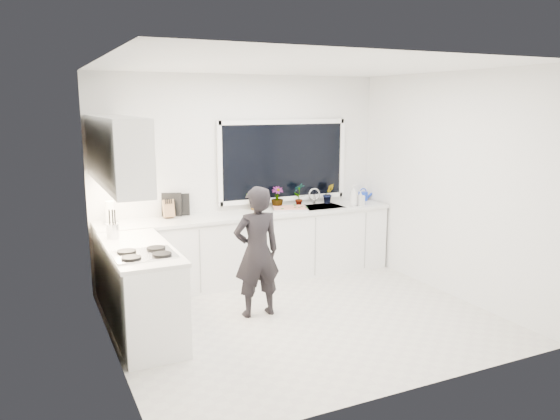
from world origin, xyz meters
TOP-DOWN VIEW (x-y plane):
  - floor at (0.00, 0.00)m, footprint 4.00×3.50m
  - wall_back at (0.00, 1.76)m, footprint 4.00×0.02m
  - wall_left at (-2.01, 0.00)m, footprint 0.02×3.50m
  - wall_right at (2.01, 0.00)m, footprint 0.02×3.50m
  - ceiling at (0.00, 0.00)m, footprint 4.00×3.50m
  - window at (0.60, 1.73)m, footprint 1.80×0.02m
  - base_cabinets_back at (0.00, 1.45)m, footprint 3.92×0.58m
  - base_cabinets_left at (-1.67, 0.35)m, footprint 0.58×1.60m
  - countertop_back at (0.00, 1.44)m, footprint 3.94×0.62m
  - countertop_left at (-1.67, 0.35)m, footprint 0.62×1.60m
  - upper_cabinets at (-1.79, 0.70)m, footprint 0.34×2.10m
  - sink at (1.05, 1.45)m, footprint 0.58×0.42m
  - faucet at (1.05, 1.65)m, footprint 0.03×0.03m
  - stovetop at (-1.69, -0.00)m, footprint 0.56×0.48m
  - person at (-0.41, 0.30)m, footprint 0.54×0.36m
  - pizza_tray at (0.54, 1.42)m, footprint 0.56×0.48m
  - pizza at (0.54, 1.42)m, footprint 0.51×0.43m
  - watering_can at (1.85, 1.61)m, footprint 0.17×0.17m
  - paper_towel_roll at (-1.76, 1.55)m, footprint 0.14×0.14m
  - knife_block at (-1.05, 1.59)m, footprint 0.13×0.10m
  - utensil_crock at (-1.85, 0.80)m, footprint 0.17×0.17m
  - picture_frame_large at (-0.87, 1.69)m, footprint 0.22×0.08m
  - picture_frame_small at (-0.99, 1.69)m, footprint 0.24×0.11m
  - herb_plants at (0.50, 1.61)m, footprint 1.37×0.34m
  - soap_bottles at (1.52, 1.30)m, footprint 0.24×0.16m

SIDE VIEW (x-z plane):
  - floor at x=0.00m, z-range -0.02..0.00m
  - base_cabinets_back at x=0.00m, z-range 0.00..0.88m
  - base_cabinets_left at x=-1.67m, z-range 0.00..0.88m
  - person at x=-0.41m, z-range 0.00..1.46m
  - sink at x=1.05m, z-range 0.80..0.94m
  - countertop_back at x=0.00m, z-range 0.88..0.92m
  - countertop_left at x=-1.67m, z-range 0.88..0.92m
  - stovetop at x=-1.69m, z-range 0.92..0.95m
  - pizza_tray at x=0.54m, z-range 0.92..0.95m
  - pizza at x=0.54m, z-range 0.95..0.96m
  - watering_can at x=1.85m, z-range 0.92..1.05m
  - utensil_crock at x=-1.85m, z-range 0.92..1.08m
  - faucet at x=1.05m, z-range 0.92..1.14m
  - knife_block at x=-1.05m, z-range 0.92..1.14m
  - paper_towel_roll at x=-1.76m, z-range 0.92..1.18m
  - soap_bottles at x=1.52m, z-range 0.91..1.20m
  - picture_frame_large at x=-0.87m, z-range 0.92..1.20m
  - herb_plants at x=0.50m, z-range 0.90..1.23m
  - picture_frame_small at x=-0.99m, z-range 0.92..1.22m
  - wall_back at x=0.00m, z-range 0.00..2.70m
  - wall_left at x=-2.01m, z-range 0.00..2.70m
  - wall_right at x=2.01m, z-range 0.00..2.70m
  - window at x=0.60m, z-range 1.05..2.05m
  - upper_cabinets at x=-1.79m, z-range 1.50..2.20m
  - ceiling at x=0.00m, z-range 2.70..2.72m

